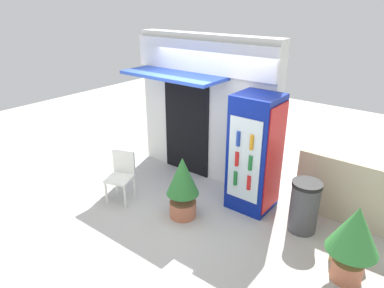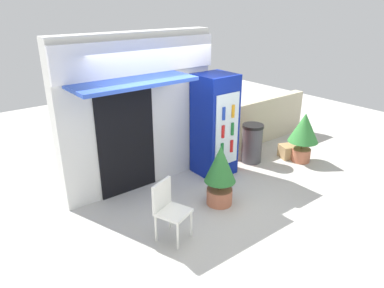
% 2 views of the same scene
% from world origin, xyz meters
% --- Properties ---
extents(ground, '(16.00, 16.00, 0.00)m').
position_xyz_m(ground, '(0.00, 0.00, 0.00)').
color(ground, beige).
extents(storefront_building, '(2.99, 1.10, 2.78)m').
position_xyz_m(storefront_building, '(-0.30, 1.35, 1.45)').
color(storefront_building, silver).
rests_on(storefront_building, ground).
extents(drink_cooler, '(0.72, 0.74, 1.99)m').
position_xyz_m(drink_cooler, '(1.09, 0.86, 1.00)').
color(drink_cooler, navy).
rests_on(drink_cooler, ground).
extents(plastic_chair, '(0.54, 0.55, 0.88)m').
position_xyz_m(plastic_chair, '(-0.86, -0.35, 0.51)').
color(plastic_chair, white).
rests_on(plastic_chair, ground).
extents(potted_plant_near_shop, '(0.53, 0.53, 1.07)m').
position_xyz_m(potted_plant_near_shop, '(0.35, -0.12, 0.61)').
color(potted_plant_near_shop, '#BC6B4C').
rests_on(potted_plant_near_shop, ground).
extents(potted_plant_curbside, '(0.64, 0.64, 1.08)m').
position_xyz_m(potted_plant_curbside, '(2.91, 0.07, 0.68)').
color(potted_plant_curbside, '#BC6B4C').
rests_on(potted_plant_curbside, ground).
extents(trash_bin, '(0.45, 0.45, 0.84)m').
position_xyz_m(trash_bin, '(2.05, 0.73, 0.42)').
color(trash_bin, '#47474C').
rests_on(trash_bin, ground).
extents(cardboard_box, '(0.42, 0.42, 0.29)m').
position_xyz_m(cardboard_box, '(2.84, 0.37, 0.14)').
color(cardboard_box, tan).
rests_on(cardboard_box, ground).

